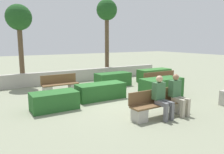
{
  "coord_description": "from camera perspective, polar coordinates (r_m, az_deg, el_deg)",
  "views": [
    {
      "loc": [
        -4.49,
        -7.11,
        2.39
      ],
      "look_at": [
        0.07,
        0.5,
        0.9
      ],
      "focal_mm": 35.0,
      "sensor_mm": 36.0,
      "label": 1
    }
  ],
  "objects": [
    {
      "name": "ground_plane",
      "position": [
        8.75,
        1.31,
        -6.33
      ],
      "size": [
        60.0,
        60.0,
        0.0
      ],
      "primitive_type": "plane",
      "color": "gray"
    },
    {
      "name": "perimeter_wall",
      "position": [
        12.85,
        -10.06,
        0.25
      ],
      "size": [
        11.73,
        0.3,
        0.7
      ],
      "color": "#ADA89E",
      "rests_on": "ground_plane"
    },
    {
      "name": "bench_front",
      "position": [
        7.16,
        12.15,
        -7.4
      ],
      "size": [
        2.09,
        0.49,
        0.84
      ],
      "color": "brown",
      "rests_on": "ground_plane"
    },
    {
      "name": "bench_left_side",
      "position": [
        11.17,
        12.89,
        -1.35
      ],
      "size": [
        2.0,
        0.48,
        0.84
      ],
      "rotation": [
        0.0,
        0.0,
        -0.02
      ],
      "color": "brown",
      "rests_on": "ground_plane"
    },
    {
      "name": "bench_right_side",
      "position": [
        10.28,
        -13.36,
        -2.39
      ],
      "size": [
        1.66,
        0.49,
        0.84
      ],
      "rotation": [
        0.0,
        0.0,
        -0.2
      ],
      "color": "brown",
      "rests_on": "ground_plane"
    },
    {
      "name": "person_seated_man",
      "position": [
        6.92,
        12.74,
        -4.62
      ],
      "size": [
        0.38,
        0.63,
        1.32
      ],
      "color": "slate",
      "rests_on": "ground_plane"
    },
    {
      "name": "person_seated_woman",
      "position": [
        7.42,
        16.75,
        -3.92
      ],
      "size": [
        0.38,
        0.63,
        1.31
      ],
      "color": "#B2A893",
      "rests_on": "ground_plane"
    },
    {
      "name": "hedge_block_near_left",
      "position": [
        9.45,
        12.74,
        -2.78
      ],
      "size": [
        1.81,
        0.85,
        0.83
      ],
      "color": "#286028",
      "rests_on": "ground_plane"
    },
    {
      "name": "hedge_block_near_right",
      "position": [
        9.03,
        -2.96,
        -3.71
      ],
      "size": [
        2.01,
        0.81,
        0.65
      ],
      "color": "#286028",
      "rests_on": "ground_plane"
    },
    {
      "name": "hedge_block_mid_left",
      "position": [
        7.92,
        -14.83,
        -6.01
      ],
      "size": [
        1.58,
        0.86,
        0.62
      ],
      "color": "#286028",
      "rests_on": "ground_plane"
    },
    {
      "name": "hedge_block_mid_right",
      "position": [
        11.55,
        0.26,
        -0.63
      ],
      "size": [
        1.85,
        0.83,
        0.7
      ],
      "color": "#286028",
      "rests_on": "ground_plane"
    },
    {
      "name": "hedge_block_far_left",
      "position": [
        13.0,
        10.94,
        0.42
      ],
      "size": [
        2.01,
        0.79,
        0.74
      ],
      "color": "#33702D",
      "rests_on": "ground_plane"
    },
    {
      "name": "tree_leftmost",
      "position": [
        12.6,
        -23.16,
        13.45
      ],
      "size": [
        1.33,
        1.33,
        4.23
      ],
      "color": "brown",
      "rests_on": "ground_plane"
    },
    {
      "name": "tree_center_left",
      "position": [
        14.36,
        -1.37,
        16.16
      ],
      "size": [
        1.31,
        1.31,
        4.95
      ],
      "color": "brown",
      "rests_on": "ground_plane"
    }
  ]
}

